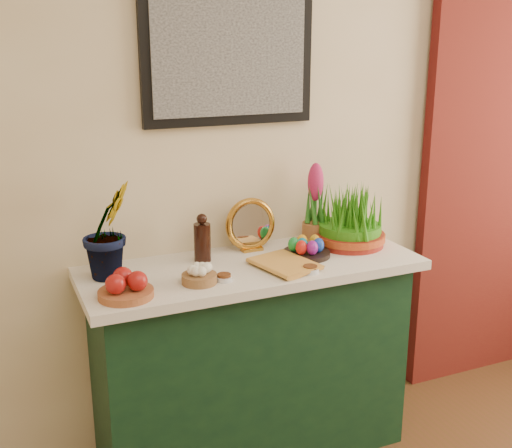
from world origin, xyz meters
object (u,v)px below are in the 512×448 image
Objects in this scene: book at (265,269)px; wheatgrass_sabzeh at (350,220)px; hyacinth_green at (107,215)px; mirror at (251,225)px; sideboard at (251,364)px.

wheatgrass_sabzeh reaches higher than book.
wheatgrass_sabzeh is (0.49, 0.18, 0.10)m from book.
hyacinth_green is 0.64m from mirror.
hyacinth_green is (-0.56, 0.08, 0.71)m from sideboard.
book is at bearing -48.92° from hyacinth_green.
sideboard is 0.76m from wheatgrass_sabzeh.
sideboard is 0.91m from hyacinth_green.
sideboard is at bearing -174.77° from wheatgrass_sabzeh.
mirror is 0.73× the size of wheatgrass_sabzeh.
wheatgrass_sabzeh is at bearing 5.23° from sideboard.
mirror is at bearing -21.38° from hyacinth_green.
book is 0.82× the size of wheatgrass_sabzeh.
sideboard is at bearing -36.54° from hyacinth_green.
wheatgrass_sabzeh is at bearing 6.09° from book.
sideboard is at bearing -112.33° from mirror.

